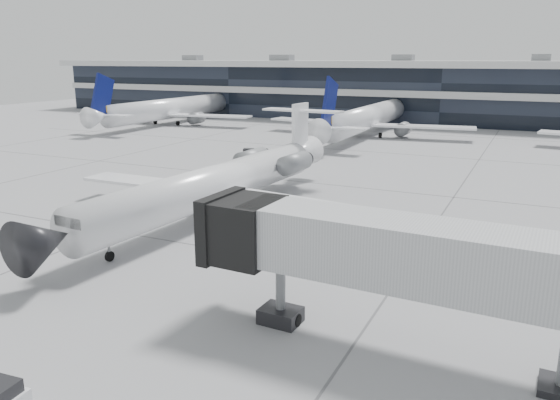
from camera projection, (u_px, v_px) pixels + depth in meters
The scene contains 8 objects.
ground at pixel (237, 252), 33.58m from camera, with size 220.00×220.00×0.00m, color gray.
terminal at pixel (450, 94), 104.02m from camera, with size 170.00×22.00×10.00m, color black.
bg_jet_left at pixel (173, 124), 100.37m from camera, with size 32.00×40.00×9.60m, color white, non-canonical shape.
bg_jet_center at pixel (368, 135), 84.99m from camera, with size 32.00×40.00×9.60m, color white, non-canonical shape.
regional_jet at pixel (220, 182), 40.96m from camera, with size 26.12×32.63×7.53m.
jet_bridge at pixel (431, 259), 20.68m from camera, with size 17.85×4.20×5.74m.
traffic_cone at pixel (218, 181), 52.28m from camera, with size 0.35×0.35×0.50m.
far_tug at pixel (248, 156), 62.68m from camera, with size 2.12×2.70×1.51m.
Camera 1 is at (16.01, -27.49, 11.54)m, focal length 35.00 mm.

